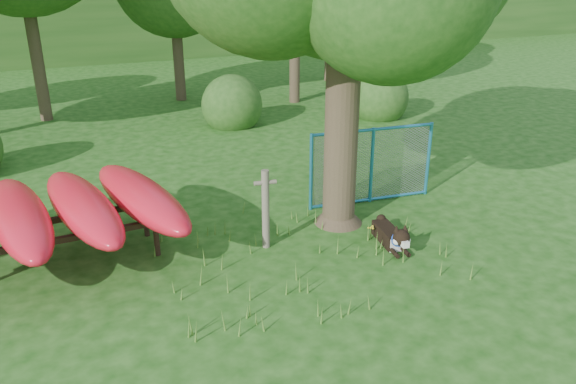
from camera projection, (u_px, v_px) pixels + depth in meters
name	position (u px, v px, depth m)	size (l,w,h in m)	color
ground	(310.00, 283.00, 8.40)	(80.00, 80.00, 0.00)	#15460E
wooden_post	(266.00, 207.00, 9.22)	(0.38, 0.15, 1.37)	#625949
kayak_rack	(52.00, 212.00, 8.63)	(3.96, 3.50, 1.18)	black
husky_dog	(392.00, 236.00, 9.44)	(0.46, 1.20, 0.54)	black
fence_section	(372.00, 165.00, 11.03)	(2.61, 0.36, 2.55)	teal
wildflower_clump	(371.00, 229.00, 9.70)	(0.11, 0.10, 0.24)	#4F7F29
shrub_right	(378.00, 117.00, 17.67)	(1.80, 1.80, 1.80)	#244F19
shrub_mid	(233.00, 125.00, 16.75)	(1.80, 1.80, 1.80)	#244F19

